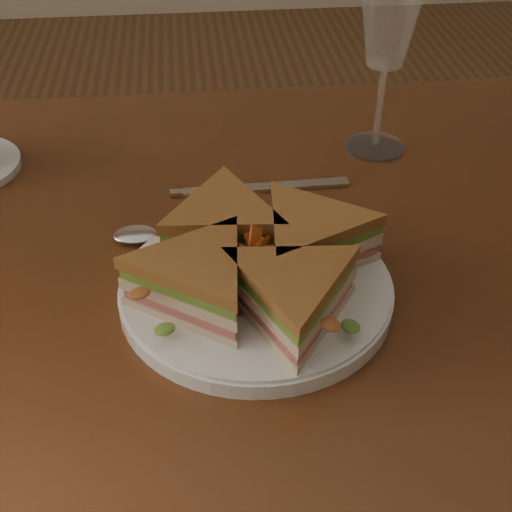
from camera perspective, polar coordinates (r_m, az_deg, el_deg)
The scene contains 7 objects.
table at distance 0.83m, azimuth 0.78°, elevation -4.72°, with size 1.20×0.80×0.75m.
plate at distance 0.69m, azimuth 0.00°, elevation -2.75°, with size 0.27×0.27×0.02m, color silver.
sandwich_wedges at distance 0.67m, azimuth 0.00°, elevation -0.34°, with size 0.30×0.30×0.06m.
crisps_mound at distance 0.67m, azimuth 0.00°, elevation -0.61°, with size 0.09×0.09×0.05m, color #D9581B, non-canonical shape.
spoon at distance 0.79m, azimuth -8.00°, elevation 1.96°, with size 0.18×0.06×0.01m.
knife at distance 0.86m, azimuth -0.13°, elevation 5.41°, with size 0.22×0.02×0.00m.
wine_glass at distance 0.89m, azimuth 10.63°, elevation 18.09°, with size 0.08×0.08×0.24m.
Camera 1 is at (-0.08, -0.61, 1.21)m, focal length 50.00 mm.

